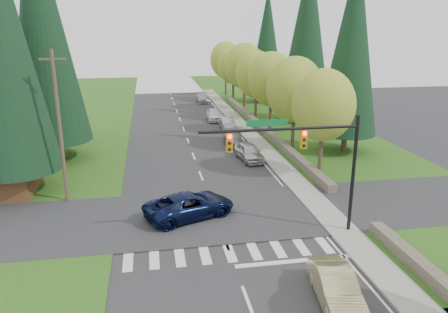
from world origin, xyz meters
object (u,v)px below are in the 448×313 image
object	(u,v)px
suv_navy	(190,205)
parked_car_c	(227,124)
sedan_champagne	(336,287)
parked_car_d	(214,115)
parked_car_a	(249,152)
parked_car_b	(233,138)
parked_car_e	(203,98)

from	to	relation	value
suv_navy	parked_car_c	world-z (taller)	suv_navy
suv_navy	parked_car_c	size ratio (longest dim) A/B	1.38
sedan_champagne	suv_navy	world-z (taller)	suv_navy
suv_navy	parked_car_d	size ratio (longest dim) A/B	1.29
sedan_champagne	parked_car_d	distance (m)	37.70
suv_navy	parked_car_a	size ratio (longest dim) A/B	1.30
parked_car_b	parked_car_d	size ratio (longest dim) A/B	0.98
parked_car_e	parked_car_a	bearing A→B (deg)	-87.89
parked_car_a	parked_car_d	world-z (taller)	parked_car_d
parked_car_d	parked_car_e	distance (m)	13.73
parked_car_c	parked_car_e	xyz separation A→B (m)	(-0.46, 18.79, -0.02)
parked_car_a	parked_car_c	bearing A→B (deg)	82.96
parked_car_b	parked_car_e	world-z (taller)	parked_car_e
parked_car_b	parked_car_e	size ratio (longest dim) A/B	0.96
parked_car_b	parked_car_a	bearing A→B (deg)	-80.28
suv_navy	parked_car_a	xyz separation A→B (m)	(6.30, 11.01, -0.04)
parked_car_d	parked_car_e	xyz separation A→B (m)	(0.26, 13.73, -0.10)
parked_car_a	parked_car_d	bearing A→B (deg)	85.74
suv_navy	parked_car_a	distance (m)	12.68
parked_car_a	parked_car_d	size ratio (longest dim) A/B	1.00
parked_car_b	parked_car_e	xyz separation A→B (m)	(0.13, 25.27, 0.03)
parked_car_a	parked_car_c	size ratio (longest dim) A/B	1.07
parked_car_e	parked_car_d	bearing A→B (deg)	-89.40
suv_navy	parked_car_e	distance (m)	42.19
sedan_champagne	parked_car_b	bearing A→B (deg)	95.78
suv_navy	parked_car_e	size ratio (longest dim) A/B	1.26
sedan_champagne	parked_car_e	bearing A→B (deg)	96.33
parked_car_b	parked_car_c	xyz separation A→B (m)	(0.60, 6.48, 0.05)
parked_car_a	parked_car_b	xyz separation A→B (m)	(-0.35, 5.47, -0.12)
parked_car_d	parked_car_e	world-z (taller)	parked_car_d
parked_car_a	parked_car_b	distance (m)	5.49
parked_car_b	parked_car_c	size ratio (longest dim) A/B	1.05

